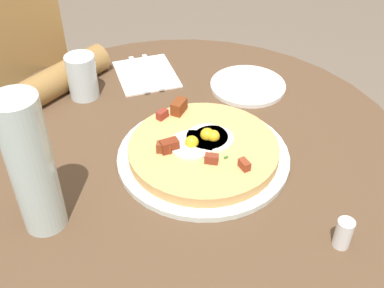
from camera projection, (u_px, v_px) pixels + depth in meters
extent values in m
cylinder|color=brown|center=(181.00, 151.00, 1.00)|extent=(0.95, 0.95, 0.03)
cylinder|color=#333338|center=(183.00, 257.00, 1.22)|extent=(0.11, 0.11, 0.67)
cube|color=#2D2D33|center=(31.00, 184.00, 1.59)|extent=(0.32, 0.28, 0.45)
cylinder|color=olive|center=(61.00, 78.00, 1.14)|extent=(0.25, 0.21, 0.07)
cylinder|color=silver|center=(203.00, 156.00, 0.95)|extent=(0.34, 0.34, 0.01)
cylinder|color=tan|center=(203.00, 150.00, 0.94)|extent=(0.30, 0.30, 0.02)
cylinder|color=white|center=(192.00, 145.00, 0.93)|extent=(0.09, 0.09, 0.01)
sphere|color=yellow|center=(192.00, 142.00, 0.93)|extent=(0.03, 0.03, 0.03)
cylinder|color=white|center=(207.00, 137.00, 0.95)|extent=(0.08, 0.08, 0.01)
sphere|color=yellow|center=(207.00, 135.00, 0.95)|extent=(0.03, 0.03, 0.03)
cylinder|color=white|center=(213.00, 139.00, 0.95)|extent=(0.08, 0.08, 0.01)
sphere|color=yellow|center=(213.00, 136.00, 0.94)|extent=(0.03, 0.03, 0.03)
cube|color=brown|center=(244.00, 165.00, 0.88)|extent=(0.02, 0.03, 0.02)
cube|color=brown|center=(164.00, 147.00, 0.91)|extent=(0.03, 0.03, 0.02)
cube|color=maroon|center=(169.00, 146.00, 0.91)|extent=(0.04, 0.02, 0.02)
cube|color=maroon|center=(211.00, 159.00, 0.89)|extent=(0.03, 0.02, 0.02)
cube|color=brown|center=(179.00, 107.00, 1.01)|extent=(0.04, 0.04, 0.03)
cube|color=maroon|center=(162.00, 114.00, 1.00)|extent=(0.03, 0.03, 0.02)
cube|color=#387F2D|center=(194.00, 139.00, 0.95)|extent=(0.01, 0.00, 0.00)
cube|color=#387F2D|center=(182.00, 133.00, 0.96)|extent=(0.01, 0.01, 0.00)
cube|color=#387F2D|center=(196.00, 155.00, 0.91)|extent=(0.01, 0.01, 0.00)
cube|color=#387F2D|center=(226.00, 157.00, 0.90)|extent=(0.01, 0.00, 0.00)
cylinder|color=white|center=(248.00, 86.00, 1.16)|extent=(0.18, 0.18, 0.01)
cube|color=white|center=(146.00, 74.00, 1.21)|extent=(0.14, 0.17, 0.00)
cube|color=silver|center=(153.00, 72.00, 1.21)|extent=(0.01, 0.18, 0.00)
cube|color=silver|center=(139.00, 74.00, 1.20)|extent=(0.01, 0.18, 0.00)
cylinder|color=silver|center=(82.00, 77.00, 1.10)|extent=(0.07, 0.07, 0.10)
cylinder|color=silver|center=(31.00, 166.00, 0.75)|extent=(0.07, 0.07, 0.26)
cylinder|color=white|center=(343.00, 233.00, 0.77)|extent=(0.03, 0.03, 0.05)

